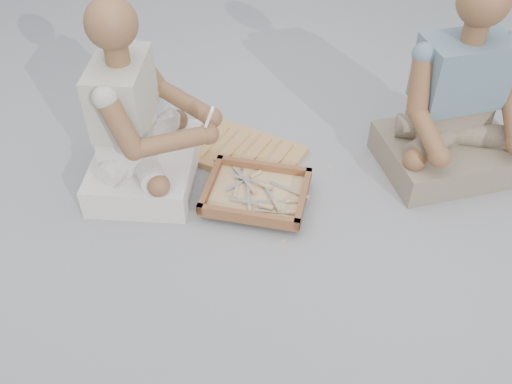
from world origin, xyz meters
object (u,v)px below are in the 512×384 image
at_px(craftsman, 138,127).
at_px(companion, 456,111).
at_px(carved_panel, 244,154).
at_px(tool_tray, 256,193).

relative_size(craftsman, companion, 0.96).
distance_m(carved_panel, craftsman, 0.61).
height_order(craftsman, companion, companion).
distance_m(carved_panel, tool_tray, 0.36).
bearing_deg(companion, carved_panel, -17.62).
xyz_separation_m(carved_panel, craftsman, (-0.39, -0.36, 0.31)).
bearing_deg(carved_panel, tool_tray, -56.31).
distance_m(tool_tray, craftsman, 0.65).
xyz_separation_m(craftsman, companion, (1.38, 0.72, 0.01)).
distance_m(carved_panel, companion, 1.10).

